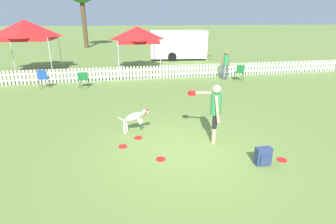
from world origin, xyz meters
The scene contains 16 objects.
ground_plane centered at (0.00, 0.00, 0.00)m, with size 240.00×240.00×0.00m, color olive.
handler_person centered at (0.80, 0.30, 1.01)m, with size 0.81×0.93×1.61m.
leaping_dog centered at (-1.24, 1.23, 0.52)m, with size 0.96×0.54×0.83m.
frisbee_near_handler centered at (2.10, -0.99, 0.01)m, with size 0.22×0.22×0.02m.
frisbee_near_dog centered at (-1.18, 0.91, 0.01)m, with size 0.22×0.22×0.02m.
frisbee_midfield centered at (-1.62, 0.46, 0.01)m, with size 0.22×0.22×0.02m.
frisbee_far_scatter centered at (-0.75, -0.39, 0.01)m, with size 0.22×0.22×0.02m.
backpack_on_grass centered at (1.54, -1.07, 0.21)m, with size 0.36×0.22×0.43m.
picket_fence centered at (0.00, 8.46, 0.37)m, with size 24.08×0.04×0.74m.
folding_chair_blue_left centered at (4.81, 7.04, 0.54)m, with size 0.52×0.54×0.89m.
folding_chair_center centered at (-5.13, 7.35, 0.56)m, with size 0.44×0.46×0.93m.
folding_chair_green_right centered at (-3.28, 7.15, 0.47)m, with size 0.46×0.48×0.79m.
canopy_tent_main centered at (-0.25, 11.33, 2.24)m, with size 2.56×2.56×2.74m.
canopy_tent_secondary centered at (-6.86, 11.84, 2.55)m, with size 3.06×3.06×3.15m.
spectator_standing centered at (4.18, 7.52, 0.96)m, with size 0.41×0.27×1.59m.
equipment_trailer centered at (3.37, 15.51, 1.21)m, with size 5.35×2.64×2.28m.
Camera 1 is at (-1.64, -5.88, 3.22)m, focal length 28.00 mm.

